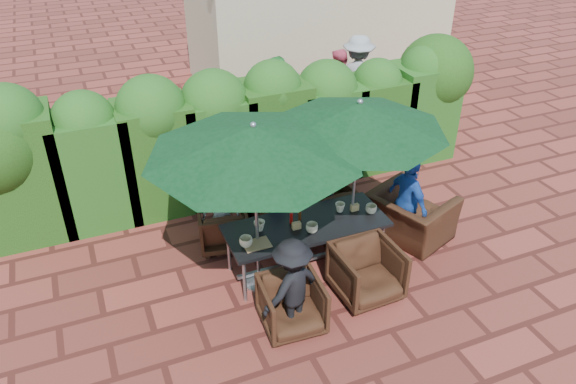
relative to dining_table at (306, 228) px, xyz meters
name	(u,v)px	position (x,y,z in m)	size (l,w,h in m)	color
ground	(299,264)	(-0.06, 0.09, -0.67)	(80.00, 80.00, 0.00)	maroon
dining_table	(306,228)	(0.00, 0.00, 0.00)	(2.27, 0.90, 0.75)	black
umbrella_left	(254,141)	(-0.74, -0.07, 1.54)	(2.73, 2.73, 2.46)	gray
umbrella_right	(359,117)	(0.76, 0.07, 1.54)	(2.39, 2.39, 2.46)	gray
chair_far_left	(223,224)	(-0.94, 0.96, -0.30)	(0.72, 0.68, 0.74)	black
chair_far_mid	(277,215)	(-0.10, 0.86, -0.28)	(0.77, 0.72, 0.79)	black
chair_far_right	(328,203)	(0.77, 0.87, -0.30)	(0.73, 0.69, 0.75)	black
chair_near_left	(292,303)	(-0.64, -1.01, -0.29)	(0.74, 0.69, 0.76)	black
chair_near_right	(367,270)	(0.52, -0.84, -0.25)	(0.82, 0.77, 0.84)	black
chair_end_right	(412,209)	(1.79, 0.07, -0.18)	(1.14, 0.74, 1.00)	black
adult_far_left	(221,209)	(-0.93, 1.01, -0.06)	(0.61, 0.36, 1.23)	silver
adult_far_mid	(277,198)	(-0.09, 0.87, 0.01)	(0.49, 0.40, 1.37)	#204EAE
adult_far_right	(330,188)	(0.84, 0.97, -0.08)	(0.57, 0.35, 1.20)	black
adult_near_left	(292,286)	(-0.64, -1.02, -0.01)	(0.85, 0.39, 1.33)	black
adult_end_right	(408,202)	(1.66, 0.01, 0.03)	(0.83, 0.42, 1.42)	#204EAE
child_left	(252,212)	(-0.42, 1.08, -0.28)	(0.28, 0.23, 0.79)	#DE4E6F
child_right	(305,200)	(0.46, 1.05, -0.26)	(0.30, 0.24, 0.83)	#7F4596
pedestrian_a	(277,96)	(1.23, 4.26, 0.16)	(1.56, 0.56, 1.67)	green
pedestrian_b	(337,87)	(2.66, 4.35, 0.13)	(0.77, 0.47, 1.60)	#DE4E6F
pedestrian_c	(357,78)	(3.13, 4.34, 0.25)	(1.19, 0.54, 1.86)	#94949C
cup_a	(246,242)	(-0.93, -0.16, 0.15)	(0.18, 0.18, 0.14)	beige
cup_b	(259,226)	(-0.65, 0.11, 0.15)	(0.15, 0.15, 0.15)	beige
cup_c	(312,228)	(-0.01, -0.20, 0.14)	(0.17, 0.17, 0.13)	beige
cup_d	(340,207)	(0.58, 0.11, 0.14)	(0.14, 0.14, 0.13)	beige
cup_e	(371,209)	(0.97, -0.10, 0.14)	(0.16, 0.16, 0.13)	beige
ketchup_bottle	(291,218)	(-0.19, 0.09, 0.16)	(0.04, 0.04, 0.17)	#B20C0A
sauce_bottle	(300,215)	(-0.04, 0.12, 0.16)	(0.04, 0.04, 0.17)	#4C230C
serving_tray	(257,244)	(-0.79, -0.18, 0.08)	(0.35, 0.25, 0.02)	#A0794D
number_block_left	(296,226)	(-0.17, -0.05, 0.13)	(0.12, 0.06, 0.10)	tan
number_block_right	(355,207)	(0.78, 0.05, 0.13)	(0.12, 0.06, 0.10)	tan
hedge_wall	(229,124)	(-0.33, 2.41, 0.61)	(9.10, 1.60, 2.46)	#18340E
building	(317,14)	(3.44, 7.08, 0.93)	(6.20, 3.08, 3.20)	#BCAA8C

